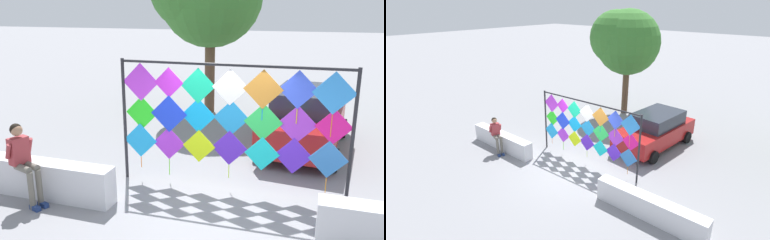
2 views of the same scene
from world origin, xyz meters
TOP-DOWN VIEW (x-y plane):
  - ground at (0.00, 0.00)m, footprint 120.00×120.00m
  - plaza_ledge_left at (-3.65, -0.53)m, footprint 3.58×0.44m
  - kite_display_rack at (0.09, 0.89)m, footprint 4.69×0.16m
  - seated_vendor at (-3.47, -0.91)m, footprint 0.75×0.58m
  - parked_car at (1.42, 4.16)m, footprint 2.30×4.27m

SIDE VIEW (x-z plane):
  - ground at x=0.00m, z-range 0.00..0.00m
  - plaza_ledge_left at x=-3.65m, z-range 0.00..0.75m
  - parked_car at x=1.42m, z-range 0.01..1.61m
  - seated_vendor at x=-3.47m, z-range 0.15..1.74m
  - kite_display_rack at x=0.09m, z-range 0.30..2.96m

